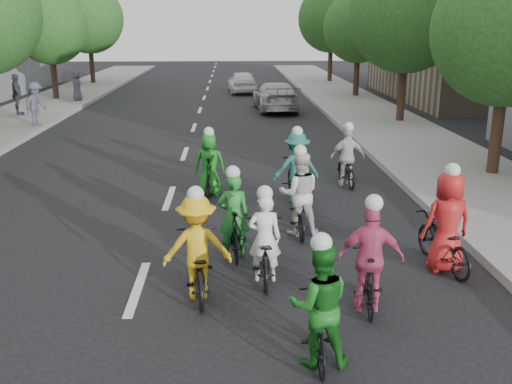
{
  "coord_description": "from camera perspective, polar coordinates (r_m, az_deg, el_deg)",
  "views": [
    {
      "loc": [
        1.54,
        -8.48,
        4.1
      ],
      "look_at": [
        2.01,
        2.04,
        1.0
      ],
      "focal_mm": 40.0,
      "sensor_mm": 36.0,
      "label": 1
    }
  ],
  "objects": [
    {
      "name": "ground",
      "position": [
        9.55,
        -11.74,
        -9.4
      ],
      "size": [
        120.0,
        120.0,
        0.0
      ],
      "primitive_type": "plane",
      "color": "black",
      "rests_on": "ground"
    },
    {
      "name": "sidewalk_right",
      "position": [
        19.99,
        16.42,
        4.11
      ],
      "size": [
        4.0,
        80.0,
        0.15
      ],
      "primitive_type": "cube",
      "color": "gray",
      "rests_on": "ground"
    },
    {
      "name": "curb_right",
      "position": [
        19.44,
        10.96,
        4.2
      ],
      "size": [
        0.18,
        80.0,
        0.18
      ],
      "primitive_type": "cube",
      "color": "#999993",
      "rests_on": "ground"
    },
    {
      "name": "bldg_se",
      "position": [
        35.55,
        22.26,
        15.07
      ],
      "size": [
        10.0,
        14.0,
        8.0
      ],
      "primitive_type": "cube",
      "color": "gray",
      "rests_on": "ground"
    },
    {
      "name": "tree_l_4",
      "position": [
        33.91,
        -19.96,
        15.23
      ],
      "size": [
        4.0,
        4.0,
        5.97
      ],
      "color": "black",
      "rests_on": "ground"
    },
    {
      "name": "tree_l_5",
      "position": [
        42.61,
        -16.43,
        16.33
      ],
      "size": [
        4.8,
        4.8,
        6.93
      ],
      "color": "black",
      "rests_on": "ground"
    },
    {
      "name": "tree_r_0",
      "position": [
        16.74,
        23.98,
        14.59
      ],
      "size": [
        4.0,
        4.0,
        5.97
      ],
      "color": "black",
      "rests_on": "ground"
    },
    {
      "name": "tree_r_1",
      "position": [
        25.16,
        14.89,
        16.83
      ],
      "size": [
        4.8,
        4.8,
        6.93
      ],
      "color": "black",
      "rests_on": "ground"
    },
    {
      "name": "tree_r_2",
      "position": [
        33.87,
        10.24,
        15.92
      ],
      "size": [
        4.0,
        4.0,
        5.97
      ],
      "color": "black",
      "rests_on": "ground"
    },
    {
      "name": "tree_r_3",
      "position": [
        42.71,
        7.58,
        16.82
      ],
      "size": [
        4.8,
        4.8,
        6.93
      ],
      "color": "black",
      "rests_on": "ground"
    },
    {
      "name": "cyclist_0",
      "position": [
        9.5,
        0.84,
        -5.62
      ],
      "size": [
        0.67,
        1.77,
        1.64
      ],
      "rotation": [
        0.0,
        0.0,
        3.11
      ],
      "color": "black",
      "rests_on": "ground"
    },
    {
      "name": "cyclist_1",
      "position": [
        7.25,
        6.26,
        -12.0
      ],
      "size": [
        0.79,
        1.49,
        1.75
      ],
      "rotation": [
        0.0,
        0.0,
        3.12
      ],
      "color": "black",
      "rests_on": "ground"
    },
    {
      "name": "cyclist_2",
      "position": [
        8.92,
        -5.86,
        -6.38
      ],
      "size": [
        1.12,
        1.84,
        1.8
      ],
      "rotation": [
        0.0,
        0.0,
        3.24
      ],
      "color": "black",
      "rests_on": "ground"
    },
    {
      "name": "cyclist_3",
      "position": [
        8.64,
        11.27,
        -7.38
      ],
      "size": [
        1.01,
        1.52,
        1.8
      ],
      "rotation": [
        0.0,
        0.0,
        3.02
      ],
      "color": "black",
      "rests_on": "ground"
    },
    {
      "name": "cyclist_4",
      "position": [
        10.34,
        18.38,
        -3.87
      ],
      "size": [
        0.94,
        1.84,
        1.91
      ],
      "rotation": [
        0.0,
        0.0,
        3.3
      ],
      "color": "black",
      "rests_on": "ground"
    },
    {
      "name": "cyclist_5",
      "position": [
        10.39,
        -2.27,
        -3.32
      ],
      "size": [
        0.6,
        1.56,
        1.73
      ],
      "rotation": [
        0.0,
        0.0,
        3.22
      ],
      "color": "black",
      "rests_on": "ground"
    },
    {
      "name": "cyclist_6",
      "position": [
        11.55,
        4.3,
        -1.01
      ],
      "size": [
        0.83,
        1.77,
        1.85
      ],
      "rotation": [
        0.0,
        0.0,
        3.14
      ],
      "color": "black",
      "rests_on": "ground"
    },
    {
      "name": "cyclist_7",
      "position": [
        13.6,
        4.05,
        1.94
      ],
      "size": [
        1.15,
        1.83,
        1.84
      ],
      "rotation": [
        0.0,
        0.0,
        3.24
      ],
      "color": "black",
      "rests_on": "ground"
    },
    {
      "name": "cyclist_8",
      "position": [
        15.23,
        9.05,
        2.83
      ],
      "size": [
        0.93,
        1.66,
        1.7
      ],
      "rotation": [
        0.0,
        0.0,
        3.21
      ],
      "color": "black",
      "rests_on": "ground"
    },
    {
      "name": "cyclist_9",
      "position": [
        14.23,
        -4.65,
        2.25
      ],
      "size": [
        0.8,
        1.66,
        1.72
      ],
      "rotation": [
        0.0,
        0.0,
        3.07
      ],
      "color": "black",
      "rests_on": "ground"
    },
    {
      "name": "follow_car_lead",
      "position": [
        28.52,
        1.97,
        9.54
      ],
      "size": [
        2.23,
        4.9,
        1.39
      ],
      "primitive_type": "imported",
      "rotation": [
        0.0,
        0.0,
        3.2
      ],
      "color": "#A7A8AC",
      "rests_on": "ground"
    },
    {
      "name": "follow_car_trail",
      "position": [
        36.2,
        -1.41,
        10.97
      ],
      "size": [
        1.88,
        4.07,
        1.35
      ],
      "primitive_type": "imported",
      "rotation": [
        0.0,
        0.0,
        3.21
      ],
      "color": "white",
      "rests_on": "ground"
    },
    {
      "name": "spectator_0",
      "position": [
        24.79,
        -21.18,
        8.2
      ],
      "size": [
        0.99,
        1.29,
        1.76
      ],
      "primitive_type": "imported",
      "rotation": [
        0.0,
        0.0,
        1.24
      ],
      "color": "#504F5D",
      "rests_on": "sidewalk_left"
    },
    {
      "name": "spectator_1",
      "position": [
        28.16,
        -22.79,
        8.97
      ],
      "size": [
        0.83,
        1.17,
        1.85
      ],
      "primitive_type": "imported",
      "rotation": [
        0.0,
        0.0,
        1.96
      ],
      "color": "#44454F",
      "rests_on": "sidewalk_left"
    },
    {
      "name": "spectator_2",
      "position": [
        32.61,
        -17.49,
        10.12
      ],
      "size": [
        0.64,
        0.86,
        1.6
      ],
      "primitive_type": "imported",
      "rotation": [
        0.0,
        0.0,
        1.75
      ],
      "color": "#51505D",
      "rests_on": "sidewalk_left"
    }
  ]
}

